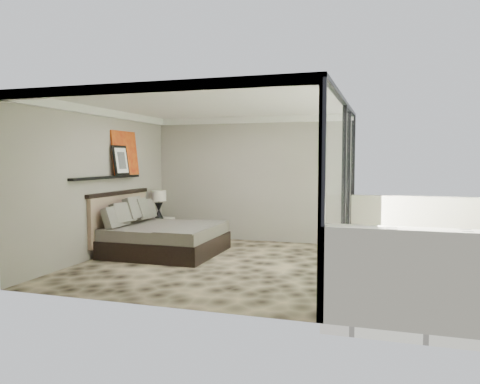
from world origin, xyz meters
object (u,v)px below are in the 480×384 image
(nightstand, at_px, (158,228))
(ottoman, at_px, (465,248))
(lounger, at_px, (418,268))
(table_lamp, at_px, (159,200))
(bed, at_px, (161,236))

(nightstand, xyz_separation_m, ottoman, (6.29, -0.40, -0.03))
(nightstand, bearing_deg, ottoman, 14.58)
(ottoman, relative_size, lounger, 0.29)
(lounger, bearing_deg, nightstand, 161.71)
(table_lamp, relative_size, ottoman, 1.18)
(table_lamp, xyz_separation_m, ottoman, (6.28, -0.43, -0.65))
(nightstand, bearing_deg, table_lamp, 89.35)
(bed, distance_m, lounger, 4.77)
(nightstand, height_order, ottoman, nightstand)
(bed, bearing_deg, lounger, -9.80)
(table_lamp, bearing_deg, nightstand, -108.85)
(bed, relative_size, ottoman, 3.95)
(bed, height_order, ottoman, bed)
(bed, xyz_separation_m, ottoman, (5.57, 0.86, -0.08))
(bed, xyz_separation_m, lounger, (4.70, -0.81, -0.13))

